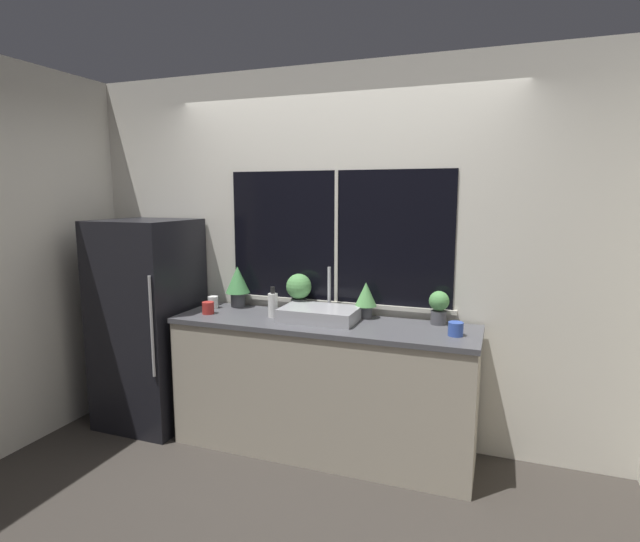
% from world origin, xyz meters
% --- Properties ---
extents(ground_plane, '(14.00, 14.00, 0.00)m').
position_xyz_m(ground_plane, '(0.00, 0.00, 0.00)').
color(ground_plane, '#38332D').
extents(wall_back, '(8.00, 0.09, 2.70)m').
position_xyz_m(wall_back, '(0.00, 0.63, 1.35)').
color(wall_back, silver).
rests_on(wall_back, ground_plane).
extents(wall_left, '(0.06, 7.00, 2.70)m').
position_xyz_m(wall_left, '(-2.05, 1.50, 1.35)').
color(wall_left, silver).
rests_on(wall_left, ground_plane).
extents(wall_right, '(0.06, 7.00, 2.70)m').
position_xyz_m(wall_right, '(2.05, 1.50, 1.35)').
color(wall_right, silver).
rests_on(wall_right, ground_plane).
extents(counter, '(2.10, 0.58, 0.93)m').
position_xyz_m(counter, '(0.00, 0.28, 0.47)').
color(counter, '#B2A893').
rests_on(counter, ground_plane).
extents(refrigerator, '(0.67, 0.67, 1.60)m').
position_xyz_m(refrigerator, '(-1.43, 0.26, 0.80)').
color(refrigerator, black).
rests_on(refrigerator, ground_plane).
extents(sink, '(0.52, 0.39, 0.35)m').
position_xyz_m(sink, '(-0.03, 0.31, 0.98)').
color(sink, '#ADADB2').
rests_on(sink, counter).
extents(potted_plant_far_left, '(0.19, 0.19, 0.32)m').
position_xyz_m(potted_plant_far_left, '(-0.77, 0.49, 1.12)').
color(potted_plant_far_left, '#4C4C51').
rests_on(potted_plant_far_left, counter).
extents(potted_plant_center_left, '(0.19, 0.19, 0.29)m').
position_xyz_m(potted_plant_center_left, '(-0.26, 0.49, 1.10)').
color(potted_plant_center_left, '#4C4C51').
rests_on(potted_plant_center_left, counter).
extents(potted_plant_center_right, '(0.15, 0.15, 0.25)m').
position_xyz_m(potted_plant_center_right, '(0.25, 0.49, 1.08)').
color(potted_plant_center_right, '#4C4C51').
rests_on(potted_plant_center_right, counter).
extents(potted_plant_far_right, '(0.13, 0.13, 0.23)m').
position_xyz_m(potted_plant_far_right, '(0.76, 0.49, 1.06)').
color(potted_plant_far_right, '#4C4C51').
rests_on(potted_plant_far_right, counter).
extents(soap_bottle, '(0.07, 0.07, 0.22)m').
position_xyz_m(soap_bottle, '(-0.37, 0.28, 1.02)').
color(soap_bottle, white).
rests_on(soap_bottle, counter).
extents(mug_red, '(0.09, 0.09, 0.09)m').
position_xyz_m(mug_red, '(-0.85, 0.21, 0.98)').
color(mug_red, '#B72D28').
rests_on(mug_red, counter).
extents(mug_white, '(0.08, 0.08, 0.09)m').
position_xyz_m(mug_white, '(-0.92, 0.38, 0.98)').
color(mug_white, white).
rests_on(mug_white, counter).
extents(mug_blue, '(0.09, 0.09, 0.09)m').
position_xyz_m(mug_blue, '(0.89, 0.24, 0.98)').
color(mug_blue, '#3351AD').
rests_on(mug_blue, counter).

